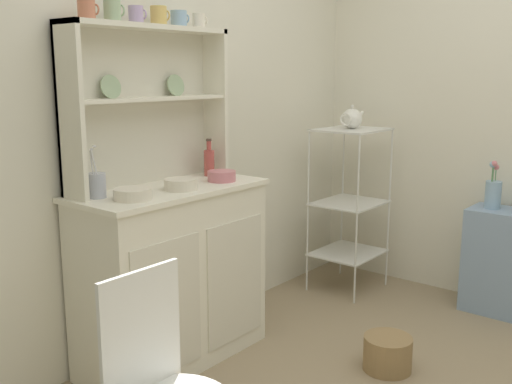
# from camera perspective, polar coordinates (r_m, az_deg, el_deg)

# --- Properties ---
(wall_back) EXTENTS (3.84, 0.05, 2.50)m
(wall_back) POSITION_cam_1_polar(r_m,az_deg,el_deg) (3.18, -8.47, 7.99)
(wall_back) COLOR silver
(wall_back) RESTS_ON ground
(hutch_cabinet) EXTENTS (0.98, 0.45, 0.89)m
(hutch_cabinet) POSITION_cam_1_polar(r_m,az_deg,el_deg) (2.99, -8.02, -7.77)
(hutch_cabinet) COLOR silver
(hutch_cabinet) RESTS_ON ground
(hutch_shelf_unit) EXTENTS (0.92, 0.18, 0.76)m
(hutch_shelf_unit) POSITION_cam_1_polar(r_m,az_deg,el_deg) (2.95, -10.70, 9.23)
(hutch_shelf_unit) COLOR silver
(hutch_shelf_unit) RESTS_ON hutch_cabinet
(bakers_rack) EXTENTS (0.45, 0.38, 1.08)m
(bakers_rack) POSITION_cam_1_polar(r_m,az_deg,el_deg) (3.94, 9.01, -0.16)
(bakers_rack) COLOR silver
(bakers_rack) RESTS_ON ground
(side_shelf_blue) EXTENTS (0.28, 0.48, 0.63)m
(side_shelf_blue) POSITION_cam_1_polar(r_m,az_deg,el_deg) (3.87, 23.13, -6.29)
(side_shelf_blue) COLOR #849EBC
(side_shelf_blue) RESTS_ON ground
(wire_chair) EXTENTS (0.36, 0.36, 0.85)m
(wire_chair) POSITION_cam_1_polar(r_m,az_deg,el_deg) (1.91, -9.28, -17.41)
(wire_chair) COLOR white
(wire_chair) RESTS_ON ground
(floor_basket) EXTENTS (0.24, 0.24, 0.17)m
(floor_basket) POSITION_cam_1_polar(r_m,az_deg,el_deg) (3.07, 12.56, -14.93)
(floor_basket) COLOR #93754C
(floor_basket) RESTS_ON ground
(cup_terracotta_0) EXTENTS (0.09, 0.07, 0.08)m
(cup_terracotta_0) POSITION_cam_1_polar(r_m,az_deg,el_deg) (2.72, -16.00, 16.54)
(cup_terracotta_0) COLOR #C67556
(cup_terracotta_0) RESTS_ON hutch_shelf_unit
(cup_sage_1) EXTENTS (0.09, 0.08, 0.09)m
(cup_sage_1) POSITION_cam_1_polar(r_m,az_deg,el_deg) (2.80, -13.65, 16.61)
(cup_sage_1) COLOR #9EB78E
(cup_sage_1) RESTS_ON hutch_shelf_unit
(cup_lilac_2) EXTENTS (0.08, 0.07, 0.08)m
(cup_lilac_2) POSITION_cam_1_polar(r_m,az_deg,el_deg) (2.88, -11.47, 16.40)
(cup_lilac_2) COLOR #B79ECC
(cup_lilac_2) RESTS_ON hutch_shelf_unit
(cup_gold_3) EXTENTS (0.09, 0.08, 0.09)m
(cup_gold_3) POSITION_cam_1_polar(r_m,az_deg,el_deg) (2.97, -9.34, 16.41)
(cup_gold_3) COLOR #DBB760
(cup_gold_3) RESTS_ON hutch_shelf_unit
(cup_sky_4) EXTENTS (0.09, 0.08, 0.08)m
(cup_sky_4) POSITION_cam_1_polar(r_m,az_deg,el_deg) (3.06, -7.44, 16.22)
(cup_sky_4) COLOR #8EB2D1
(cup_sky_4) RESTS_ON hutch_shelf_unit
(cup_cream_5) EXTENTS (0.08, 0.06, 0.08)m
(cup_cream_5) POSITION_cam_1_polar(r_m,az_deg,el_deg) (3.16, -5.50, 16.09)
(cup_cream_5) COLOR silver
(cup_cream_5) RESTS_ON hutch_shelf_unit
(bowl_mixing_large) EXTENTS (0.17, 0.17, 0.05)m
(bowl_mixing_large) POSITION_cam_1_polar(r_m,az_deg,el_deg) (2.63, -11.78, -0.18)
(bowl_mixing_large) COLOR silver
(bowl_mixing_large) RESTS_ON hutch_cabinet
(bowl_floral_medium) EXTENTS (0.16, 0.16, 0.05)m
(bowl_floral_medium) POSITION_cam_1_polar(r_m,az_deg,el_deg) (2.82, -7.27, 0.76)
(bowl_floral_medium) COLOR silver
(bowl_floral_medium) RESTS_ON hutch_cabinet
(bowl_cream_small) EXTENTS (0.14, 0.14, 0.05)m
(bowl_cream_small) POSITION_cam_1_polar(r_m,az_deg,el_deg) (3.02, -3.33, 1.55)
(bowl_cream_small) COLOR #D17A84
(bowl_cream_small) RESTS_ON hutch_cabinet
(jam_bottle) EXTENTS (0.06, 0.06, 0.20)m
(jam_bottle) POSITION_cam_1_polar(r_m,az_deg,el_deg) (3.17, -4.53, 2.97)
(jam_bottle) COLOR #B74C47
(jam_bottle) RESTS_ON hutch_cabinet
(utensil_jar) EXTENTS (0.08, 0.08, 0.24)m
(utensil_jar) POSITION_cam_1_polar(r_m,az_deg,el_deg) (2.70, -15.10, 0.67)
(utensil_jar) COLOR #B2B7C6
(utensil_jar) RESTS_ON hutch_cabinet
(porcelain_teapot) EXTENTS (0.22, 0.13, 0.15)m
(porcelain_teapot) POSITION_cam_1_polar(r_m,az_deg,el_deg) (3.87, 9.23, 7.00)
(porcelain_teapot) COLOR white
(porcelain_teapot) RESTS_ON bakers_rack
(flower_vase) EXTENTS (0.09, 0.09, 0.29)m
(flower_vase) POSITION_cam_1_polar(r_m,az_deg,el_deg) (3.80, 21.89, -0.00)
(flower_vase) COLOR #8EB2D1
(flower_vase) RESTS_ON side_shelf_blue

